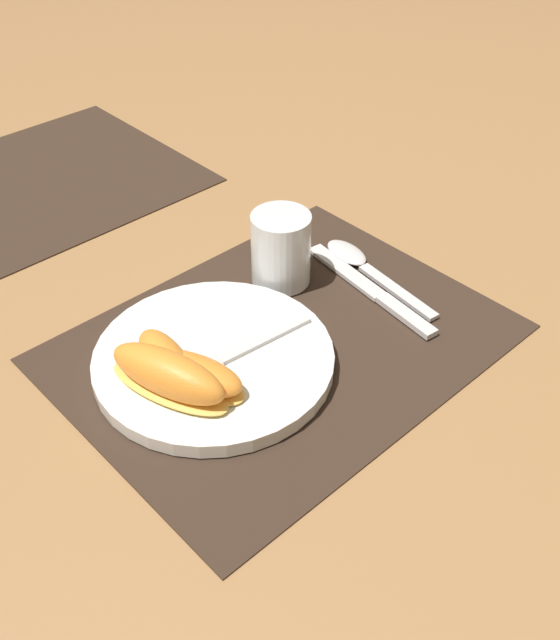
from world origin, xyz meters
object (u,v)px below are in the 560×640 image
(juice_glass, at_px, (281,252))
(citrus_wedge_1, at_px, (168,376))
(fork, at_px, (223,356))
(citrus_wedge_0, at_px, (167,364))
(citrus_wedge_2, at_px, (192,376))
(spoon, at_px, (360,262))
(knife, at_px, (372,291))
(plate, at_px, (214,360))

(juice_glass, height_order, citrus_wedge_1, juice_glass)
(fork, height_order, citrus_wedge_0, citrus_wedge_0)
(citrus_wedge_2, bearing_deg, spoon, 8.15)
(juice_glass, bearing_deg, knife, -56.66)
(knife, distance_m, citrus_wedge_0, 0.27)
(knife, bearing_deg, fork, 175.22)
(spoon, xyz_separation_m, citrus_wedge_2, (-0.29, -0.04, 0.03))
(citrus_wedge_0, xyz_separation_m, citrus_wedge_1, (-0.01, -0.02, 0.00))
(spoon, height_order, citrus_wedge_2, citrus_wedge_2)
(spoon, bearing_deg, knife, -122.21)
(plate, distance_m, citrus_wedge_1, 0.07)
(juice_glass, height_order, spoon, juice_glass)
(plate, xyz_separation_m, knife, (0.21, -0.03, -0.01))
(spoon, xyz_separation_m, fork, (-0.24, -0.03, 0.01))
(knife, height_order, citrus_wedge_0, citrus_wedge_0)
(knife, bearing_deg, spoon, 57.79)
(spoon, relative_size, citrus_wedge_1, 1.33)
(juice_glass, height_order, citrus_wedge_2, juice_glass)
(spoon, bearing_deg, plate, -175.84)
(citrus_wedge_2, bearing_deg, citrus_wedge_1, 148.58)
(fork, xyz_separation_m, citrus_wedge_0, (-0.06, 0.02, 0.01))
(plate, distance_m, spoon, 0.24)
(knife, xyz_separation_m, citrus_wedge_1, (-0.28, 0.02, 0.03))
(plate, bearing_deg, citrus_wedge_2, -152.34)
(juice_glass, bearing_deg, fork, -153.67)
(fork, bearing_deg, plate, 107.03)
(spoon, bearing_deg, citrus_wedge_0, -177.55)
(spoon, relative_size, citrus_wedge_0, 1.65)
(knife, relative_size, fork, 1.14)
(juice_glass, bearing_deg, citrus_wedge_1, -161.08)
(citrus_wedge_1, bearing_deg, citrus_wedge_2, -31.42)
(juice_glass, relative_size, citrus_wedge_2, 0.69)
(juice_glass, distance_m, knife, 0.11)
(spoon, bearing_deg, fork, -173.04)
(fork, bearing_deg, juice_glass, 26.33)
(citrus_wedge_0, height_order, citrus_wedge_2, citrus_wedge_0)
(knife, xyz_separation_m, fork, (-0.21, 0.02, 0.02))
(juice_glass, distance_m, citrus_wedge_1, 0.23)
(fork, xyz_separation_m, citrus_wedge_2, (-0.05, -0.01, 0.01))
(citrus_wedge_1, distance_m, citrus_wedge_2, 0.02)
(spoon, distance_m, fork, 0.24)
(fork, height_order, citrus_wedge_1, citrus_wedge_1)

